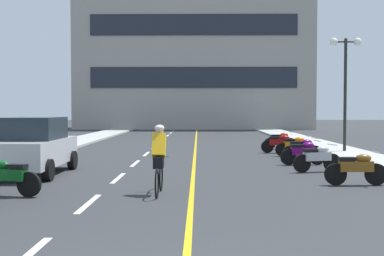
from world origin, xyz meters
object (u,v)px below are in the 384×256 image
object	(u,v)px
motorcycle_6	(302,149)
street_lamp_mid	(345,69)
motorcycle_5	(303,152)
motorcycle_2	(8,176)
motorcycle_4	(318,158)
motorcycle_8	(279,143)
motorcycle_3	(356,168)
motorcycle_9	(280,140)
parked_car_near	(34,146)
motorcycle_7	(295,146)
cyclist_rider	(159,158)

from	to	relation	value
motorcycle_6	street_lamp_mid	bearing A→B (deg)	50.40
street_lamp_mid	motorcycle_5	world-z (taller)	street_lamp_mid
motorcycle_2	motorcycle_6	bearing A→B (deg)	43.54
motorcycle_4	motorcycle_8	size ratio (longest dim) A/B	0.99
motorcycle_3	motorcycle_6	world-z (taller)	same
motorcycle_5	motorcycle_9	xyz separation A→B (m)	(0.32, 7.01, 0.00)
parked_car_near	motorcycle_4	bearing A→B (deg)	4.83
motorcycle_9	motorcycle_3	bearing A→B (deg)	-89.59
motorcycle_7	motorcycle_8	size ratio (longest dim) A/B	1.01
motorcycle_7	motorcycle_2	bearing A→B (deg)	-131.26
motorcycle_2	motorcycle_8	distance (m)	14.31
motorcycle_8	motorcycle_5	bearing A→B (deg)	-89.20
motorcycle_6	motorcycle_2	bearing A→B (deg)	-136.46
motorcycle_8	motorcycle_9	xyz separation A→B (m)	(0.39, 2.06, 0.00)
motorcycle_3	motorcycle_5	xyz separation A→B (m)	(-0.40, 4.88, 0.00)
parked_car_near	motorcycle_8	distance (m)	11.90
motorcycle_2	motorcycle_8	size ratio (longest dim) A/B	0.99
parked_car_near	motorcycle_9	distance (m)	13.60
motorcycle_4	cyclist_rider	bearing A→B (deg)	-138.74
parked_car_near	motorcycle_3	xyz separation A→B (m)	(9.48, -2.06, -0.44)
motorcycle_7	motorcycle_9	xyz separation A→B (m)	(-0.03, 3.67, 0.00)
parked_car_near	motorcycle_9	xyz separation A→B (m)	(9.39, 9.83, -0.44)
parked_car_near	motorcycle_7	distance (m)	11.26
parked_car_near	motorcycle_8	size ratio (longest dim) A/B	2.49
motorcycle_5	motorcycle_7	world-z (taller)	same
motorcycle_3	motorcycle_7	xyz separation A→B (m)	(-0.06, 8.22, 0.00)
motorcycle_2	motorcycle_9	world-z (taller)	same
street_lamp_mid	motorcycle_6	size ratio (longest dim) A/B	3.13
motorcycle_2	parked_car_near	bearing A→B (deg)	99.51
motorcycle_2	motorcycle_7	size ratio (longest dim) A/B	0.99
motorcycle_6	motorcycle_9	world-z (taller)	same
street_lamp_mid	motorcycle_7	distance (m)	4.61
motorcycle_3	motorcycle_8	bearing A→B (deg)	92.75
street_lamp_mid	motorcycle_7	bearing A→B (deg)	-150.10
motorcycle_5	motorcycle_7	size ratio (longest dim) A/B	1.00
street_lamp_mid	motorcycle_2	xyz separation A→B (m)	(-11.39, -11.50, -3.49)
motorcycle_3	motorcycle_9	size ratio (longest dim) A/B	1.00
motorcycle_4	motorcycle_2	bearing A→B (deg)	-151.39
parked_car_near	motorcycle_9	bearing A→B (deg)	46.30
motorcycle_4	motorcycle_9	world-z (taller)	same
motorcycle_4	motorcycle_9	size ratio (longest dim) A/B	0.98
motorcycle_6	motorcycle_8	world-z (taller)	same
street_lamp_mid	motorcycle_4	bearing A→B (deg)	-113.00
motorcycle_5	motorcycle_7	bearing A→B (deg)	84.09
parked_car_near	motorcycle_2	world-z (taller)	parked_car_near
motorcycle_7	motorcycle_8	bearing A→B (deg)	104.41
motorcycle_3	motorcycle_7	bearing A→B (deg)	90.40
motorcycle_4	motorcycle_5	size ratio (longest dim) A/B	0.98
motorcycle_4	motorcycle_6	bearing A→B (deg)	85.69
parked_car_near	motorcycle_6	xyz separation A→B (m)	(9.38, 4.46, -0.44)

